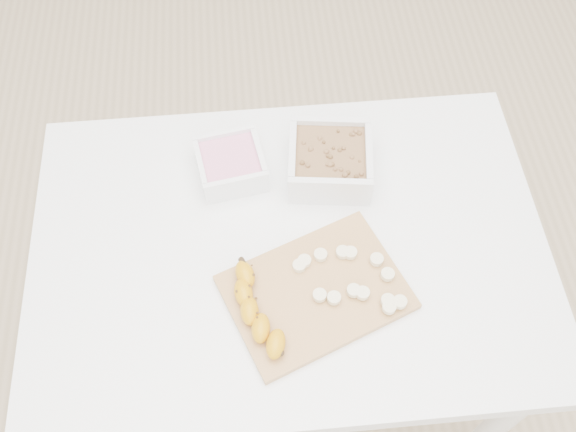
{
  "coord_description": "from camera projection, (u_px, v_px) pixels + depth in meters",
  "views": [
    {
      "loc": [
        -0.06,
        -0.6,
        1.84
      ],
      "look_at": [
        0.0,
        0.03,
        0.81
      ],
      "focal_mm": 40.0,
      "sensor_mm": 36.0,
      "label": 1
    }
  ],
  "objects": [
    {
      "name": "ground",
      "position": [
        289.0,
        369.0,
        1.88
      ],
      "size": [
        3.5,
        3.5,
        0.0
      ],
      "primitive_type": "plane",
      "color": "#C6AD89",
      "rests_on": "ground"
    },
    {
      "name": "bowl_yogurt",
      "position": [
        231.0,
        164.0,
        1.3
      ],
      "size": [
        0.15,
        0.15,
        0.06
      ],
      "color": "white",
      "rests_on": "table"
    },
    {
      "name": "banana_slices",
      "position": [
        352.0,
        279.0,
        1.18
      ],
      "size": [
        0.2,
        0.15,
        0.02
      ],
      "color": "beige",
      "rests_on": "cutting_board"
    },
    {
      "name": "banana",
      "position": [
        258.0,
        311.0,
        1.13
      ],
      "size": [
        0.07,
        0.2,
        0.03
      ],
      "primitive_type": null,
      "rotation": [
        0.0,
        0.0,
        0.11
      ],
      "color": "orange",
      "rests_on": "cutting_board"
    },
    {
      "name": "table",
      "position": [
        289.0,
        268.0,
        1.32
      ],
      "size": [
        1.0,
        0.7,
        0.75
      ],
      "color": "white",
      "rests_on": "ground"
    },
    {
      "name": "bowl_granola",
      "position": [
        330.0,
        160.0,
        1.3
      ],
      "size": [
        0.18,
        0.18,
        0.08
      ],
      "color": "white",
      "rests_on": "table"
    },
    {
      "name": "cutting_board",
      "position": [
        316.0,
        292.0,
        1.18
      ],
      "size": [
        0.38,
        0.33,
        0.01
      ],
      "primitive_type": "cube",
      "rotation": [
        0.0,
        0.0,
        0.38
      ],
      "color": "tan",
      "rests_on": "table"
    }
  ]
}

